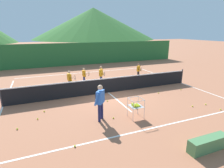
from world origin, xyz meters
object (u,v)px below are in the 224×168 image
student_0 (70,78)px  student_1 (84,74)px  tennis_ball_2 (75,146)px  tennis_ball_9 (206,104)px  tennis_ball_10 (38,119)px  courtside_bench (208,144)px  tennis_ball_0 (113,118)px  tennis_net (108,85)px  ball_cart (135,105)px  tennis_ball_11 (44,111)px  tennis_ball_7 (137,109)px  tennis_ball_4 (17,129)px  instructor (100,99)px  tennis_ball_3 (181,90)px  tennis_ball_1 (220,109)px  student_3 (139,69)px  tennis_ball_8 (192,106)px  tennis_ball_6 (107,101)px  student_2 (101,74)px  tennis_ball_5 (159,93)px

student_0 → student_1: bearing=37.2°
tennis_ball_2 → tennis_ball_9: bearing=8.0°
tennis_ball_10 → courtside_bench: 6.84m
student_0 → tennis_ball_0: student_0 is taller
tennis_net → ball_cart: size_ratio=13.27×
student_1 → tennis_ball_11: bearing=-127.2°
tennis_ball_7 → tennis_ball_9: size_ratio=1.00×
ball_cart → tennis_ball_10: bearing=160.5°
student_1 → student_0: bearing=-142.8°
student_0 → courtside_bench: student_0 is taller
tennis_ball_4 → ball_cart: bearing=-9.8°
instructor → tennis_ball_3: 6.69m
tennis_ball_1 → student_3: bearing=94.5°
tennis_ball_9 → tennis_ball_11: 8.35m
tennis_ball_1 → tennis_ball_10: bearing=164.2°
tennis_ball_3 → tennis_ball_4: bearing=-171.2°
instructor → student_0: size_ratio=1.25×
tennis_ball_0 → tennis_ball_11: size_ratio=1.00×
tennis_ball_4 → tennis_ball_8: (8.25, -0.92, 0.00)m
student_0 → tennis_ball_6: bearing=-62.4°
ball_cart → tennis_ball_0: size_ratio=13.22×
student_0 → student_2: (2.30, 0.29, 0.05)m
instructor → tennis_ball_10: (-2.59, 1.08, -0.94)m
tennis_ball_8 → student_1: bearing=123.8°
student_0 → tennis_ball_1: (6.34, -6.15, -0.74)m
instructor → student_2: instructor is taller
instructor → student_1: instructor is taller
ball_cart → instructor: bearing=166.2°
student_1 → tennis_ball_3: student_1 is taller
instructor → tennis_ball_4: instructor is taller
student_3 → tennis_ball_4: size_ratio=18.04×
tennis_ball_5 → tennis_ball_11: same height
instructor → tennis_ball_2: size_ratio=23.82×
tennis_net → tennis_ball_7: size_ratio=175.50×
tennis_ball_5 → courtside_bench: (-1.93, -5.33, 0.20)m
tennis_net → tennis_ball_4: size_ratio=175.50×
tennis_ball_1 → student_0: bearing=135.9°
tennis_ball_2 → student_1: bearing=73.4°
student_1 → tennis_ball_2: size_ratio=17.98×
tennis_net → tennis_ball_3: 4.88m
tennis_net → student_0: bearing=144.4°
ball_cart → tennis_ball_4: (-4.90, 0.84, -0.56)m
tennis_net → student_0: student_0 is taller
tennis_ball_5 → tennis_ball_6: (-3.47, -0.05, 0.00)m
tennis_ball_6 → tennis_ball_9: (4.68, -2.44, 0.00)m
tennis_ball_10 → tennis_ball_11: bearing=66.7°
tennis_ball_5 → tennis_ball_4: bearing=-169.3°
courtside_bench → student_0: bearing=110.5°
student_0 → student_3: bearing=9.3°
tennis_net → instructor: bearing=-116.6°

